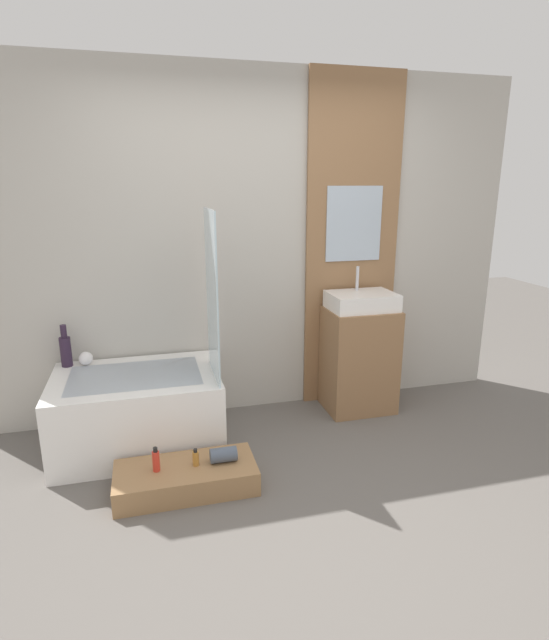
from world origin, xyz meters
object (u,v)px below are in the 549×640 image
Objects in this scene: vase_tall_dark at (66,349)px; vase_round_light at (86,358)px; wooden_step_bench at (186,478)px; sink at (362,301)px; bathtub at (138,410)px; bottle_soap_primary at (156,460)px; bottle_soap_secondary at (196,458)px.

vase_tall_dark is 3.13× the size of vase_round_light.
wooden_step_bench is 1.85m from sink.
vase_round_light is (-0.34, 0.30, 0.31)m from bathtub.
bathtub is at bearing -41.13° from vase_round_light.
bottle_soap_primary is 1.40× the size of bottle_soap_secondary.
bottle_soap_secondary is at bearing -62.00° from bathtub.
sink is at bearing 5.43° from bathtub.
wooden_step_bench is 0.22m from bottle_soap_primary.
bottle_soap_primary reaches higher than wooden_step_bench.
vase_round_light reaches higher than bottle_soap_secondary.
bathtub reaches higher than bottle_soap_secondary.
vase_tall_dark reaches higher than bottle_soap_secondary.
bathtub is at bearing 113.31° from wooden_step_bench.
bottle_soap_primary is (0.57, -0.93, -0.43)m from vase_tall_dark.
wooden_step_bench is at bearing -151.63° from sink.
wooden_step_bench is (0.27, -0.62, -0.19)m from bathtub.
bottle_soap_secondary reaches higher than wooden_step_bench.
bathtub is at bearing 118.00° from bottle_soap_secondary.
bottle_soap_secondary is (0.23, 0.00, -0.02)m from bottle_soap_primary.
bottle_soap_primary is at bearing -80.79° from bathtub.
bottle_soap_secondary is (0.33, -0.62, -0.07)m from bathtub.
sink is at bearing -3.70° from vase_tall_dark.
sink reaches higher than bottle_soap_primary.
sink is 4.69× the size of bottle_soap_secondary.
vase_round_light is (0.13, -0.01, -0.08)m from vase_tall_dark.
vase_tall_dark is at bearing 121.50° from bottle_soap_primary.
sink is 5.21× the size of vase_round_light.
bathtub is 0.70m from wooden_step_bench.
wooden_step_bench is at bearing 0.00° from bottle_soap_primary.
wooden_step_bench is at bearing -51.59° from vase_tall_dark.
sink is 1.93m from bottle_soap_primary.
bathtub reaches higher than wooden_step_bench.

